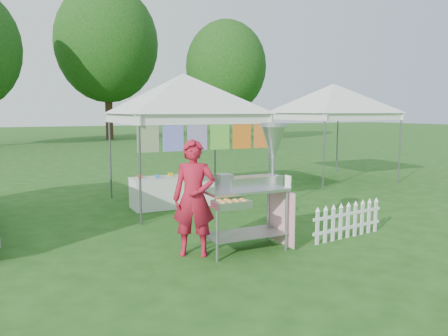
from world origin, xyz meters
TOP-DOWN VIEW (x-y plane):
  - ground at (0.00, 0.00)m, footprint 120.00×120.00m
  - canopy_main at (0.00, 3.49)m, footprint 4.24×4.24m
  - canopy_right at (5.50, 5.00)m, footprint 4.24×4.24m
  - tree_mid at (3.00, 28.00)m, footprint 7.60×7.60m
  - tree_right at (10.00, 22.00)m, footprint 5.60×5.60m
  - donut_cart at (-0.17, -0.17)m, footprint 1.42×0.97m
  - vendor at (-1.16, -0.02)m, footprint 0.76×0.67m
  - picket_fence at (1.54, -0.31)m, footprint 1.61×0.23m
  - display_table at (-0.37, 3.35)m, footprint 1.80×0.70m

SIDE VIEW (x-z plane):
  - ground at x=0.00m, z-range 0.00..0.00m
  - picket_fence at x=1.54m, z-range 0.01..0.57m
  - display_table at x=-0.37m, z-range 0.00..0.68m
  - vendor at x=-1.16m, z-range 0.00..1.74m
  - donut_cart at x=-0.17m, z-range 0.17..2.15m
  - canopy_main at x=0.00m, z-range 1.26..4.71m
  - canopy_right at x=5.50m, z-range 1.27..4.72m
  - tree_right at x=10.00m, z-range 0.97..9.39m
  - tree_mid at x=3.00m, z-range 1.38..12.90m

